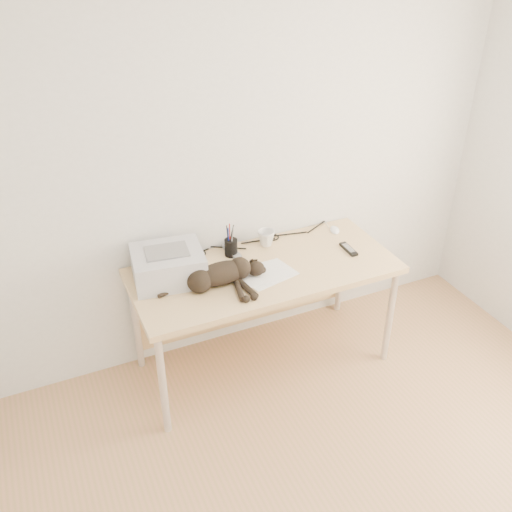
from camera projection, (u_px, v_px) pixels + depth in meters
name	position (u px, v px, depth m)	size (l,w,h in m)	color
wall_back	(240.00, 160.00, 3.40)	(3.50, 3.50, 0.00)	white
desk	(258.00, 279.00, 3.55)	(1.60, 0.70, 0.74)	tan
printer	(168.00, 265.00, 3.27)	(0.44, 0.39, 0.19)	#B6B6BB
papers	(265.00, 274.00, 3.36)	(0.36, 0.28, 0.01)	white
cat	(218.00, 276.00, 3.23)	(0.64, 0.29, 0.15)	black
mug	(266.00, 238.00, 3.62)	(0.11, 0.11, 0.10)	white
pen_cup	(231.00, 247.00, 3.51)	(0.08, 0.08, 0.21)	black
remote_grey	(231.00, 251.00, 3.56)	(0.05, 0.18, 0.02)	slate
remote_black	(349.00, 249.00, 3.58)	(0.04, 0.16, 0.02)	black
mouse	(335.00, 228.00, 3.80)	(0.06, 0.11, 0.03)	white
cable_tangle	(244.00, 243.00, 3.65)	(1.36, 0.09, 0.01)	black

